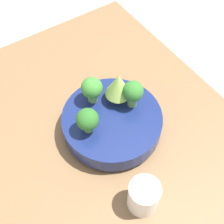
{
  "coord_description": "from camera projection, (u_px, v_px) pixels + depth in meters",
  "views": [
    {
      "loc": [
        -0.34,
        0.24,
        0.76
      ],
      "look_at": [
        0.04,
        -0.01,
        0.13
      ],
      "focal_mm": 50.0,
      "sensor_mm": 36.0,
      "label": 1
    }
  ],
  "objects": [
    {
      "name": "ground_plane",
      "position": [
        116.0,
        150.0,
        0.85
      ],
      "size": [
        6.0,
        6.0,
        0.0
      ],
      "primitive_type": "plane",
      "color": "#ADA89E"
    },
    {
      "name": "table",
      "position": [
        116.0,
        146.0,
        0.84
      ],
      "size": [
        1.0,
        0.68,
        0.05
      ],
      "color": "brown",
      "rests_on": "ground_plane"
    },
    {
      "name": "bowl",
      "position": [
        112.0,
        122.0,
        0.81
      ],
      "size": [
        0.26,
        0.26,
        0.06
      ],
      "color": "navy",
      "rests_on": "table"
    },
    {
      "name": "broccoli_floret_right",
      "position": [
        91.0,
        89.0,
        0.78
      ],
      "size": [
        0.06,
        0.06,
        0.08
      ],
      "color": "#6BA34C",
      "rests_on": "bowl"
    },
    {
      "name": "romanesco_piece_near",
      "position": [
        118.0,
        85.0,
        0.77
      ],
      "size": [
        0.07,
        0.07,
        0.09
      ],
      "color": "#6BA34C",
      "rests_on": "bowl"
    },
    {
      "name": "broccoli_floret_back",
      "position": [
        87.0,
        120.0,
        0.73
      ],
      "size": [
        0.05,
        0.05,
        0.07
      ],
      "color": "#609347",
      "rests_on": "bowl"
    },
    {
      "name": "broccoli_floret_front",
      "position": [
        133.0,
        92.0,
        0.77
      ],
      "size": [
        0.05,
        0.05,
        0.08
      ],
      "color": "#609347",
      "rests_on": "bowl"
    },
    {
      "name": "cup",
      "position": [
        144.0,
        196.0,
        0.69
      ],
      "size": [
        0.07,
        0.07,
        0.09
      ],
      "color": "silver",
      "rests_on": "table"
    }
  ]
}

